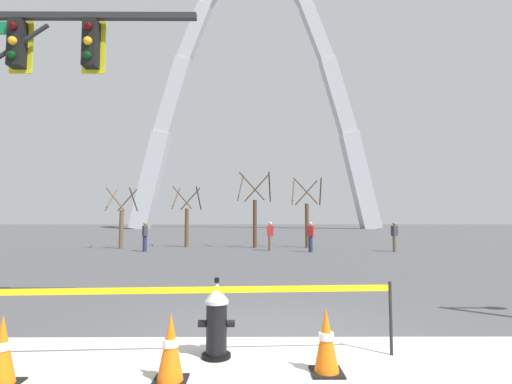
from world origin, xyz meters
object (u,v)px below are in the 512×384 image
Objects in this scene: traffic_cone_curb_edge at (2,351)px; pedestrian_standing_center at (395,236)px; monument_arch at (256,104)px; pedestrian_walking_left at (310,236)px; pedestrian_walking_right at (145,236)px; traffic_cone_by_hydrant at (326,341)px; fire_hydrant at (217,320)px; traffic_signal_gantry at (1,94)px; pedestrian_near_trees at (270,236)px; traffic_cone_mid_sidewalk at (171,348)px.

traffic_cone_curb_edge is 18.99m from pedestrian_standing_center.
traffic_cone_curb_edge is 67.28m from monument_arch.
pedestrian_walking_right is at bearing 177.42° from pedestrian_walking_left.
traffic_cone_by_hydrant is at bearing -67.29° from pedestrian_walking_right.
monument_arch reaches higher than fire_hydrant.
traffic_signal_gantry reaches higher than pedestrian_near_trees.
traffic_cone_mid_sidewalk is at bearing -72.91° from pedestrian_walking_right.
monument_arch reaches higher than pedestrian_walking_left.
pedestrian_walking_right reaches higher than traffic_cone_mid_sidewalk.
traffic_cone_mid_sidewalk is 1.00× the size of traffic_cone_curb_edge.
pedestrian_walking_right is at bearing 94.70° from traffic_signal_gantry.
pedestrian_walking_left reaches higher than traffic_cone_by_hydrant.
traffic_cone_mid_sidewalk is 67.14m from monument_arch.
traffic_cone_mid_sidewalk is 0.46× the size of pedestrian_walking_left.
pedestrian_near_trees is (6.75, 0.46, 0.00)m from pedestrian_walking_right.
pedestrian_standing_center reaches higher than traffic_cone_curb_edge.
pedestrian_walking_left and pedestrian_near_trees have the same top height.
pedestrian_walking_right is (-5.39, 15.45, 0.35)m from fire_hydrant.
monument_arch is at bearing 82.57° from pedestrian_walking_right.
pedestrian_near_trees is at bearing 83.88° from traffic_cone_mid_sidewalk.
pedestrian_walking_left is (2.70, -47.51, -21.98)m from monument_arch.
pedestrian_walking_left is 4.53m from pedestrian_standing_center.
pedestrian_standing_center is 1.00× the size of pedestrian_walking_right.
traffic_cone_mid_sidewalk is at bearing 3.02° from traffic_cone_curb_edge.
traffic_cone_mid_sidewalk is at bearing -172.65° from traffic_cone_by_hydrant.
pedestrian_walking_right is at bearing -176.06° from pedestrian_near_trees.
pedestrian_standing_center is at bearing 62.38° from fire_hydrant.
fire_hydrant is 15.97m from pedestrian_near_trees.
monument_arch is at bearing 88.94° from traffic_cone_mid_sidewalk.
fire_hydrant is 5.98m from traffic_signal_gantry.
fire_hydrant is 0.62× the size of pedestrian_walking_right.
pedestrian_standing_center is at bearing -81.32° from monument_arch.
traffic_cone_by_hydrant and traffic_cone_mid_sidewalk have the same top height.
traffic_cone_curb_edge is at bearing -92.62° from monument_arch.
pedestrian_walking_right is 6.77m from pedestrian_near_trees.
traffic_cone_mid_sidewalk is 16.73m from pedestrian_near_trees.
pedestrian_walking_right is at bearing 107.09° from traffic_cone_mid_sidewalk.
fire_hydrant is 0.62× the size of pedestrian_walking_left.
traffic_signal_gantry is 3.77× the size of pedestrian_near_trees.
pedestrian_walking_right and pedestrian_near_trees have the same top height.
traffic_cone_by_hydrant is at bearing -21.04° from fire_hydrant.
fire_hydrant is 17.21m from pedestrian_standing_center.
traffic_signal_gantry is 13.78m from pedestrian_walking_right.
traffic_cone_curb_edge is (-3.43, -0.31, 0.00)m from traffic_cone_by_hydrant.
fire_hydrant is 1.36× the size of traffic_cone_curb_edge.
monument_arch is at bearing 93.25° from pedestrian_walking_left.
pedestrian_standing_center is (6.69, 15.74, 0.46)m from traffic_cone_by_hydrant.
traffic_cone_by_hydrant is at bearing 7.35° from traffic_cone_mid_sidewalk.
traffic_signal_gantry is 18.28m from pedestrian_standing_center.
traffic_signal_gantry reaches higher than pedestrian_walking_right.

